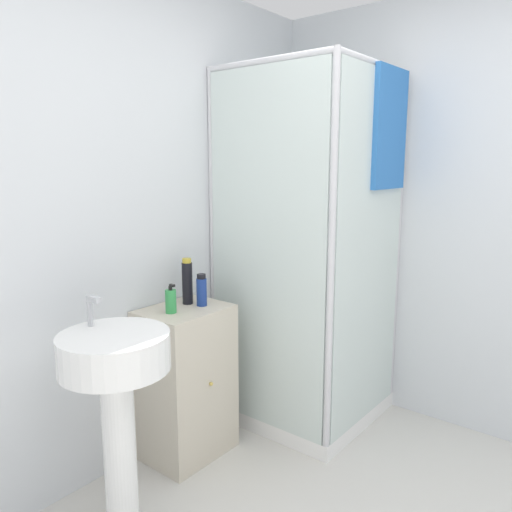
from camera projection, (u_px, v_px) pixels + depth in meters
wall_back at (77, 232)px, 2.29m from camera, size 6.40×0.06×2.50m
shower_enclosure at (313, 323)px, 3.00m from camera, size 0.84×0.87×2.09m
vanity_cabinet at (186, 382)px, 2.67m from camera, size 0.45×0.37×0.82m
sink at (116, 385)px, 2.01m from camera, size 0.44×0.44×1.03m
soap_dispenser at (171, 301)px, 2.50m from camera, size 0.06×0.06×0.15m
shampoo_bottle_tall_black at (187, 282)px, 2.66m from camera, size 0.06×0.06×0.25m
shampoo_bottle_blue at (202, 290)px, 2.63m from camera, size 0.05×0.05×0.17m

